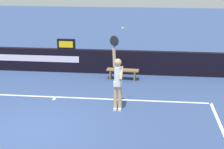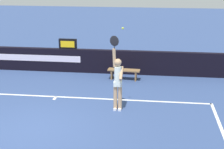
% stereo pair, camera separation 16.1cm
% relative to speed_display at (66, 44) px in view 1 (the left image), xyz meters
% --- Properties ---
extents(ground_plane, '(60.00, 60.00, 0.00)m').
position_rel_speed_display_xyz_m(ground_plane, '(0.28, -5.66, -1.28)').
color(ground_plane, '#334A7C').
extents(court_lines, '(11.23, 5.33, 0.00)m').
position_rel_speed_display_xyz_m(court_lines, '(0.28, -5.66, -1.28)').
color(court_lines, white).
rests_on(court_lines, ground).
extents(back_wall, '(14.42, 0.25, 1.05)m').
position_rel_speed_display_xyz_m(back_wall, '(0.27, 0.00, -0.75)').
color(back_wall, black).
rests_on(back_wall, ground).
extents(speed_display, '(0.79, 0.13, 0.45)m').
position_rel_speed_display_xyz_m(speed_display, '(0.00, 0.00, 0.00)').
color(speed_display, black).
rests_on(speed_display, back_wall).
extents(tennis_player, '(0.46, 0.49, 2.53)m').
position_rel_speed_display_xyz_m(tennis_player, '(2.64, -3.95, -0.23)').
color(tennis_player, tan).
rests_on(tennis_player, ground).
extents(tennis_ball, '(0.07, 0.07, 0.07)m').
position_rel_speed_display_xyz_m(tennis_ball, '(2.79, -3.91, 1.46)').
color(tennis_ball, '#D3E439').
extents(courtside_bench_near, '(1.36, 0.45, 0.45)m').
position_rel_speed_display_xyz_m(courtside_bench_near, '(2.57, -0.83, -0.94)').
color(courtside_bench_near, olive).
rests_on(courtside_bench_near, ground).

